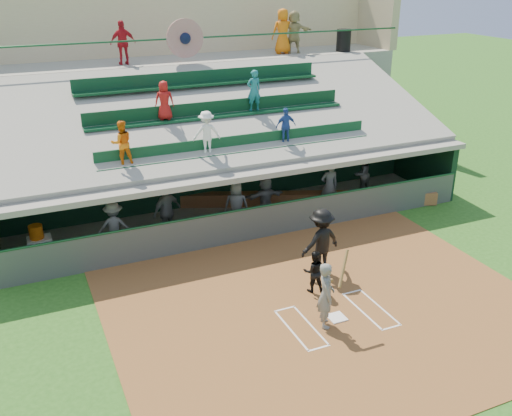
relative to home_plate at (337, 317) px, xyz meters
name	(u,v)px	position (x,y,z in m)	size (l,w,h in m)	color
ground	(337,319)	(0.00, 0.00, -0.04)	(100.00, 100.00, 0.00)	#265818
dirt_slab	(327,308)	(0.00, 0.50, -0.03)	(11.00, 9.00, 0.02)	brown
home_plate	(337,317)	(0.00, 0.00, 0.00)	(0.43, 0.43, 0.03)	white
batters_box_chalk	(337,318)	(0.00, 0.00, -0.01)	(2.65, 1.85, 0.01)	silver
dugout_floor	(237,218)	(0.00, 6.75, -0.02)	(16.00, 3.50, 0.04)	gray
concourse_slab	(178,113)	(0.00, 13.50, 2.26)	(20.00, 3.00, 4.60)	gray
grandstand	(200,130)	(-0.01, 10.51, 2.23)	(20.40, 10.40, 7.80)	#4C514C
batter_at_plate	(326,294)	(-0.42, -0.12, 0.85)	(0.92, 0.78, 1.95)	#5C5F5A
catcher	(314,271)	(0.09, 1.41, 0.59)	(0.58, 0.45, 1.20)	black
home_umpire	(321,241)	(0.80, 2.28, 0.96)	(1.26, 0.72, 1.95)	black
dugout_bench	(226,199)	(0.05, 7.97, 0.24)	(15.64, 0.47, 0.47)	#935E35
white_table	(40,247)	(-6.54, 6.48, 0.31)	(0.71, 0.53, 0.62)	white
water_cooler	(36,232)	(-6.60, 6.49, 0.83)	(0.42, 0.42, 0.42)	#D9620C
dugout_player_a	(114,226)	(-4.36, 5.99, 0.81)	(1.04, 0.60, 1.61)	#5D5F5A
dugout_player_b	(167,211)	(-2.64, 6.20, 0.94)	(1.09, 0.45, 1.86)	#565954
dugout_player_c	(236,205)	(-0.32, 5.96, 0.83)	(0.81, 0.53, 1.66)	#545652
dugout_player_d	(265,198)	(0.87, 6.26, 0.79)	(1.46, 0.47, 1.58)	#60635D
dugout_player_e	(329,186)	(3.35, 6.15, 0.90)	(0.65, 0.43, 1.79)	#5A5C57
dugout_player_f	(362,174)	(5.31, 7.00, 0.79)	(0.77, 0.60, 1.58)	#575A55
trash_bin	(344,40)	(7.69, 12.64, 5.05)	(0.65, 0.65, 0.98)	black
concourse_staff_a	(123,43)	(-2.26, 12.87, 5.41)	(0.99, 0.41, 1.69)	#B3141F
concourse_staff_b	(283,31)	(4.82, 13.11, 5.52)	(0.94, 0.61, 1.92)	orange
concourse_staff_c	(294,32)	(5.36, 13.09, 5.48)	(1.70, 0.54, 1.83)	tan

